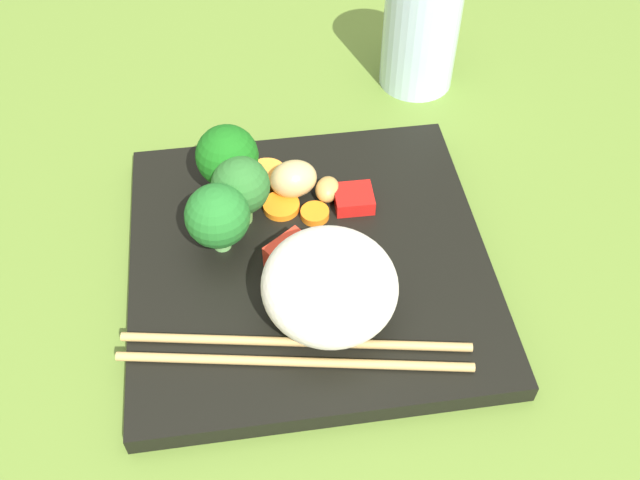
{
  "coord_description": "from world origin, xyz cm",
  "views": [
    {
      "loc": [
        -2.78,
        -33.89,
        42.7
      ],
      "look_at": [
        0.77,
        -0.4,
        3.58
      ],
      "focal_mm": 40.89,
      "sensor_mm": 36.0,
      "label": 1
    }
  ],
  "objects_px": {
    "chopstick_pair": "(295,352)",
    "broccoli_floret_1": "(227,157)",
    "rice_mound": "(330,286)",
    "drinking_glass": "(421,31)",
    "square_plate": "(309,261)",
    "carrot_slice_3": "(281,206)"
  },
  "relations": [
    {
      "from": "chopstick_pair",
      "to": "broccoli_floret_1",
      "type": "bearing_deg",
      "value": 111.78
    },
    {
      "from": "rice_mound",
      "to": "broccoli_floret_1",
      "type": "xyz_separation_m",
      "value": [
        -0.06,
        0.13,
        0.0
      ]
    },
    {
      "from": "drinking_glass",
      "to": "square_plate",
      "type": "bearing_deg",
      "value": -119.33
    },
    {
      "from": "drinking_glass",
      "to": "rice_mound",
      "type": "bearing_deg",
      "value": -112.7
    },
    {
      "from": "chopstick_pair",
      "to": "drinking_glass",
      "type": "relative_size",
      "value": 2.14
    },
    {
      "from": "chopstick_pair",
      "to": "carrot_slice_3",
      "type": "bearing_deg",
      "value": 98.03
    },
    {
      "from": "chopstick_pair",
      "to": "drinking_glass",
      "type": "xyz_separation_m",
      "value": [
        0.14,
        0.3,
        0.04
      ]
    },
    {
      "from": "square_plate",
      "to": "broccoli_floret_1",
      "type": "distance_m",
      "value": 0.1
    },
    {
      "from": "square_plate",
      "to": "drinking_glass",
      "type": "xyz_separation_m",
      "value": [
        0.12,
        0.22,
        0.05
      ]
    },
    {
      "from": "rice_mound",
      "to": "carrot_slice_3",
      "type": "bearing_deg",
      "value": 103.99
    },
    {
      "from": "drinking_glass",
      "to": "broccoli_floret_1",
      "type": "bearing_deg",
      "value": -140.43
    },
    {
      "from": "square_plate",
      "to": "carrot_slice_3",
      "type": "xyz_separation_m",
      "value": [
        -0.02,
        0.05,
        0.01
      ]
    },
    {
      "from": "rice_mound",
      "to": "square_plate",
      "type": "bearing_deg",
      "value": 99.17
    },
    {
      "from": "broccoli_floret_1",
      "to": "drinking_glass",
      "type": "xyz_separation_m",
      "value": [
        0.18,
        0.15,
        0.0
      ]
    },
    {
      "from": "square_plate",
      "to": "drinking_glass",
      "type": "relative_size",
      "value": 2.39
    },
    {
      "from": "rice_mound",
      "to": "drinking_glass",
      "type": "bearing_deg",
      "value": 67.3
    },
    {
      "from": "rice_mound",
      "to": "broccoli_floret_1",
      "type": "height_order",
      "value": "rice_mound"
    },
    {
      "from": "square_plate",
      "to": "chopstick_pair",
      "type": "distance_m",
      "value": 0.09
    },
    {
      "from": "square_plate",
      "to": "broccoli_floret_1",
      "type": "xyz_separation_m",
      "value": [
        -0.05,
        0.07,
        0.04
      ]
    },
    {
      "from": "carrot_slice_3",
      "to": "chopstick_pair",
      "type": "relative_size",
      "value": 0.12
    },
    {
      "from": "rice_mound",
      "to": "carrot_slice_3",
      "type": "relative_size",
      "value": 3.22
    },
    {
      "from": "square_plate",
      "to": "drinking_glass",
      "type": "distance_m",
      "value": 0.25
    }
  ]
}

